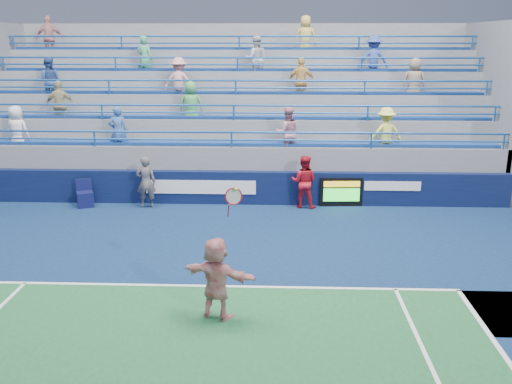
{
  "coord_description": "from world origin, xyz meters",
  "views": [
    {
      "loc": [
        1.52,
        -11.51,
        5.32
      ],
      "look_at": [
        0.96,
        2.5,
        1.5
      ],
      "focal_mm": 40.0,
      "sensor_mm": 36.0,
      "label": 1
    }
  ],
  "objects_px": {
    "serve_speed_board": "(341,192)",
    "ball_girl": "(304,182)",
    "judge_chair": "(85,198)",
    "tennis_player": "(216,278)",
    "line_judge": "(146,182)"
  },
  "relations": [
    {
      "from": "serve_speed_board",
      "to": "line_judge",
      "type": "height_order",
      "value": "line_judge"
    },
    {
      "from": "judge_chair",
      "to": "tennis_player",
      "type": "distance_m",
      "value": 8.96
    },
    {
      "from": "tennis_player",
      "to": "ball_girl",
      "type": "distance_m",
      "value": 7.83
    },
    {
      "from": "ball_girl",
      "to": "serve_speed_board",
      "type": "bearing_deg",
      "value": -160.02
    },
    {
      "from": "judge_chair",
      "to": "tennis_player",
      "type": "bearing_deg",
      "value": -55.55
    },
    {
      "from": "serve_speed_board",
      "to": "judge_chair",
      "type": "bearing_deg",
      "value": -177.34
    },
    {
      "from": "serve_speed_board",
      "to": "judge_chair",
      "type": "distance_m",
      "value": 8.28
    },
    {
      "from": "serve_speed_board",
      "to": "ball_girl",
      "type": "relative_size",
      "value": 0.81
    },
    {
      "from": "judge_chair",
      "to": "line_judge",
      "type": "distance_m",
      "value": 2.09
    },
    {
      "from": "tennis_player",
      "to": "line_judge",
      "type": "height_order",
      "value": "tennis_player"
    },
    {
      "from": "ball_girl",
      "to": "tennis_player",
      "type": "bearing_deg",
      "value": 86.54
    },
    {
      "from": "judge_chair",
      "to": "tennis_player",
      "type": "relative_size",
      "value": 0.34
    },
    {
      "from": "judge_chair",
      "to": "line_judge",
      "type": "xyz_separation_m",
      "value": [
        2.01,
        -0.01,
        0.56
      ]
    },
    {
      "from": "serve_speed_board",
      "to": "ball_girl",
      "type": "bearing_deg",
      "value": -171.28
    },
    {
      "from": "judge_chair",
      "to": "ball_girl",
      "type": "relative_size",
      "value": 0.52
    }
  ]
}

